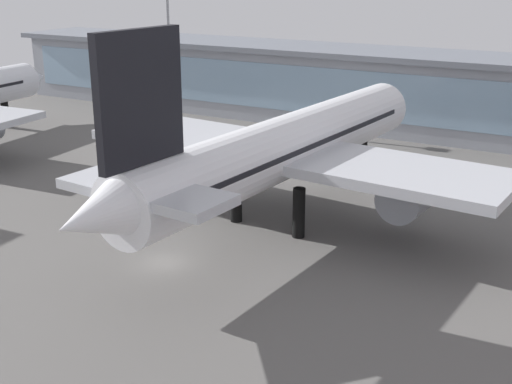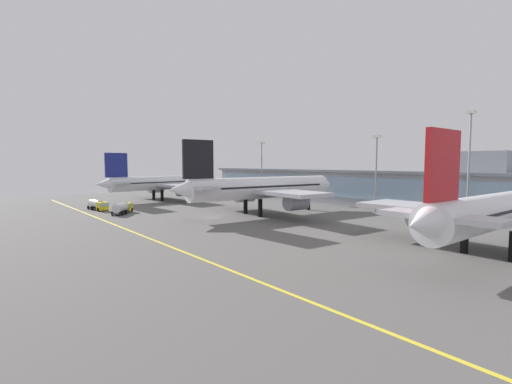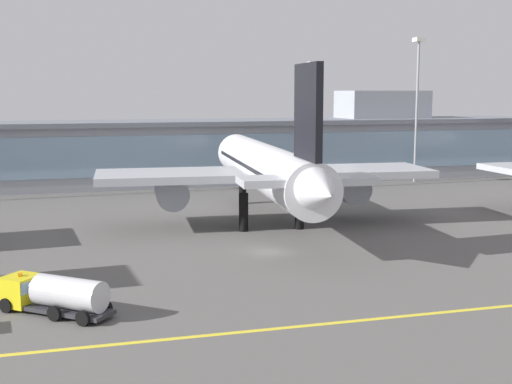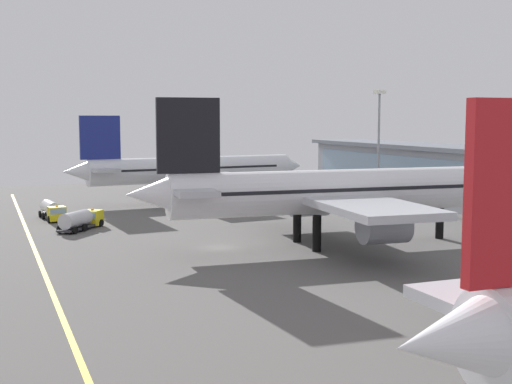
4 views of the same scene
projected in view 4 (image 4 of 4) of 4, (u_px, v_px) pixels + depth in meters
The scene contains 7 objects.
ground_plane at pixel (220, 248), 86.41m from camera, with size 184.76×184.76×0.00m, color #5B5956.
taxiway_centreline_stripe at pixel (39, 261), 78.22m from camera, with size 147.81×0.50×0.01m, color yellow.
airliner_near_left at pixel (191, 170), 134.08m from camera, with size 36.38×50.11×16.87m.
airliner_near_right at pixel (329, 192), 87.32m from camera, with size 41.30×52.03×18.85m.
fuel_tanker_truck at pixel (82, 219), 100.33m from camera, with size 8.49×7.68×2.90m.
baggage_tug_near at pixel (53, 211), 109.89m from camera, with size 9.27×3.82×2.90m.
apron_light_mast_centre at pixel (379, 129), 129.61m from camera, with size 1.80×1.80×21.69m.
Camera 4 is at (80.66, -27.60, 16.45)m, focal length 47.66 mm.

